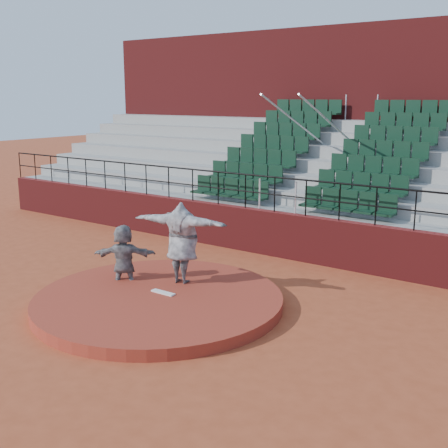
% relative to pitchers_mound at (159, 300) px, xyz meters
% --- Properties ---
extents(ground, '(90.00, 90.00, 0.00)m').
position_rel_pitchers_mound_xyz_m(ground, '(0.00, 0.00, -0.12)').
color(ground, '#A74525').
rests_on(ground, ground).
extents(pitchers_mound, '(5.50, 5.50, 0.25)m').
position_rel_pitchers_mound_xyz_m(pitchers_mound, '(0.00, 0.00, 0.00)').
color(pitchers_mound, '#9A3422').
rests_on(pitchers_mound, ground).
extents(pitching_rubber, '(0.60, 0.15, 0.03)m').
position_rel_pitchers_mound_xyz_m(pitching_rubber, '(0.00, 0.15, 0.14)').
color(pitching_rubber, white).
rests_on(pitching_rubber, pitchers_mound).
extents(boundary_wall, '(24.00, 0.30, 1.30)m').
position_rel_pitchers_mound_xyz_m(boundary_wall, '(0.00, 5.00, 0.53)').
color(boundary_wall, maroon).
rests_on(boundary_wall, ground).
extents(wall_railing, '(24.04, 0.05, 1.03)m').
position_rel_pitchers_mound_xyz_m(wall_railing, '(0.00, 5.00, 1.90)').
color(wall_railing, black).
rests_on(wall_railing, boundary_wall).
extents(seating_deck, '(24.00, 5.97, 4.63)m').
position_rel_pitchers_mound_xyz_m(seating_deck, '(0.00, 8.65, 1.31)').
color(seating_deck, gray).
rests_on(seating_deck, ground).
extents(press_box_facade, '(24.00, 3.00, 7.10)m').
position_rel_pitchers_mound_xyz_m(press_box_facade, '(0.00, 12.60, 3.43)').
color(press_box_facade, maroon).
rests_on(press_box_facade, ground).
extents(pitcher, '(2.45, 1.09, 1.93)m').
position_rel_pitchers_mound_xyz_m(pitcher, '(-0.14, 1.00, 1.09)').
color(pitcher, black).
rests_on(pitcher, pitchers_mound).
extents(fielder, '(1.49, 1.24, 1.60)m').
position_rel_pitchers_mound_xyz_m(fielder, '(-1.41, 0.36, 0.67)').
color(fielder, black).
rests_on(fielder, ground).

